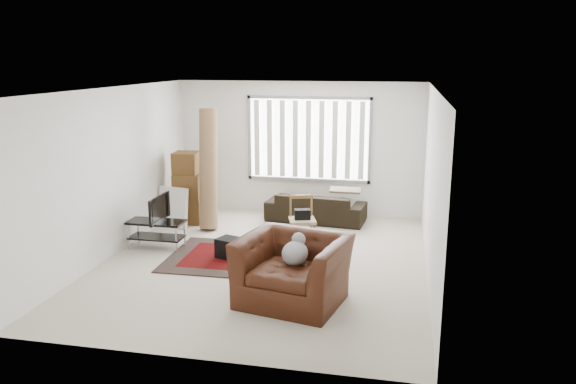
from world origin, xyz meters
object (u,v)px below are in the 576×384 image
sofa (316,203)px  armchair (293,265)px  moving_boxes (188,190)px  side_chair (302,218)px  tv_stand (156,228)px

sofa → armchair: bearing=100.3°
moving_boxes → sofa: size_ratio=0.72×
side_chair → armchair: bearing=-100.1°
armchair → moving_boxes: bearing=142.4°
side_chair → armchair: 2.42m
tv_stand → moving_boxes: bearing=91.4°
moving_boxes → sofa: 2.51m
tv_stand → armchair: (2.68, -1.64, 0.16)m
tv_stand → moving_boxes: moving_boxes is taller
side_chair → sofa: bearing=71.5°
armchair → sofa: bearing=106.5°
sofa → moving_boxes: bearing=19.3°
moving_boxes → side_chair: size_ratio=1.70×
tv_stand → sofa: (2.39, 2.14, 0.03)m
moving_boxes → side_chair: (2.40, -0.81, -0.19)m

